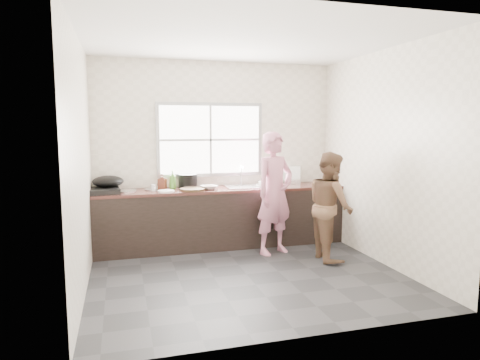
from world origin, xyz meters
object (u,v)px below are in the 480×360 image
object	(u,v)px
black_pot	(188,181)
cutting_board	(193,189)
person_side	(330,206)
pot_lid_right	(154,189)
dish_rack	(286,175)
glass_jar	(153,188)
bowl_held	(261,185)
wok	(108,181)
pot_lid_left	(126,191)
bowl_crabs	(266,184)
bottle_brown_short	(162,183)
bottle_brown_tall	(162,182)
woman	(275,197)
burner	(102,191)
plate_food	(166,191)
bottle_green	(173,180)
bowl_mince	(209,187)

from	to	relation	value
black_pot	cutting_board	bearing A→B (deg)	-86.80
person_side	pot_lid_right	xyz separation A→B (m)	(-2.20, 1.07, 0.15)
dish_rack	glass_jar	bearing A→B (deg)	-179.78
bowl_held	dish_rack	size ratio (longest dim) A/B	0.50
person_side	wok	size ratio (longest dim) A/B	3.39
bowl_held	pot_lid_left	world-z (taller)	bowl_held
pot_lid_left	bowl_crabs	bearing A→B (deg)	0.80
person_side	bottle_brown_short	bearing A→B (deg)	65.55
bottle_brown_tall	black_pot	bearing A→B (deg)	15.43
pot_lid_right	cutting_board	bearing A→B (deg)	-24.56
woman	dish_rack	xyz separation A→B (m)	(0.48, 0.78, 0.21)
woman	bowl_crabs	xyz separation A→B (m)	(0.09, 0.61, 0.11)
burner	pot_lid_right	xyz separation A→B (m)	(0.69, 0.12, -0.03)
black_pot	bottle_brown_tall	size ratio (longest dim) A/B	1.30
bowl_crabs	pot_lid_right	size ratio (longest dim) A/B	0.75
bottle_brown_tall	burner	distance (m)	0.81
burner	pot_lid_right	bearing A→B (deg)	9.72
bowl_held	plate_food	bearing A→B (deg)	-177.24
black_pot	plate_food	bearing A→B (deg)	-138.15
bottle_green	bowl_crabs	bearing A→B (deg)	-0.06
woman	pot_lid_left	distance (m)	2.05
cutting_board	bottle_green	world-z (taller)	bottle_green
bottle_brown_short	bottle_brown_tall	bearing A→B (deg)	-93.28
woman	bottle_green	world-z (taller)	woman
person_side	bowl_crabs	bearing A→B (deg)	30.96
woman	cutting_board	world-z (taller)	woman
bottle_brown_tall	wok	world-z (taller)	wok
cutting_board	bottle_brown_tall	world-z (taller)	bottle_brown_tall
bottle_brown_short	pot_lid_left	size ratio (longest dim) A/B	0.58
cutting_board	bowl_mince	size ratio (longest dim) A/B	1.53
glass_jar	pot_lid_left	size ratio (longest dim) A/B	0.33
dish_rack	bowl_mince	bearing A→B (deg)	-173.23
bowl_mince	pot_lid_left	world-z (taller)	bowl_mince
bowl_mince	bottle_green	bearing A→B (deg)	162.58
bowl_crabs	bottle_brown_tall	xyz separation A→B (m)	(-1.56, -0.00, 0.07)
pot_lid_left	glass_jar	bearing A→B (deg)	-11.08
black_pot	pot_lid_left	world-z (taller)	black_pot
plate_food	burner	distance (m)	0.84
cutting_board	pot_lid_right	size ratio (longest dim) A/B	1.34
wok	plate_food	bearing A→B (deg)	-16.71
bowl_mince	bottle_brown_short	bearing A→B (deg)	158.51
woman	pot_lid_right	xyz separation A→B (m)	(-1.58, 0.63, 0.08)
wok	pot_lid_right	size ratio (longest dim) A/B	1.61
woman	black_pot	size ratio (longest dim) A/B	5.75
person_side	bowl_mince	distance (m)	1.71
bowl_crabs	black_pot	bearing A→B (deg)	174.98
pot_lid_right	glass_jar	bearing A→B (deg)	-98.62
cutting_board	black_pot	xyz separation A→B (m)	(-0.02, 0.32, 0.08)
dish_rack	pot_lid_right	distance (m)	2.07
person_side	bottle_green	size ratio (longest dim) A/B	5.30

